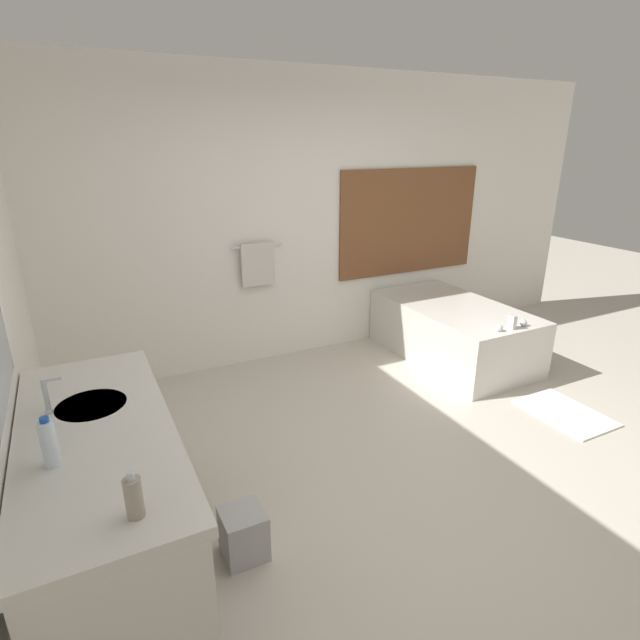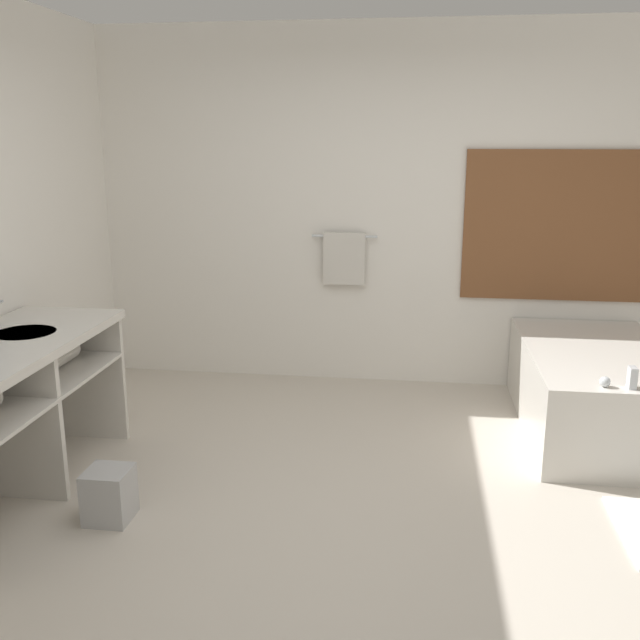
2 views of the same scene
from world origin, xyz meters
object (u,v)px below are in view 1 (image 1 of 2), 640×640
at_px(bathtub, 453,329).
at_px(waste_bin, 244,534).
at_px(soap_dispenser, 134,497).
at_px(water_bottle_1, 49,443).

height_order(bathtub, waste_bin, bathtub).
xyz_separation_m(soap_dispenser, waste_bin, (0.52, 0.50, -0.80)).
xyz_separation_m(water_bottle_1, soap_dispenser, (0.26, -0.45, -0.02)).
height_order(water_bottle_1, waste_bin, water_bottle_1).
relative_size(water_bottle_1, soap_dispenser, 1.20).
xyz_separation_m(bathtub, soap_dispenser, (-3.21, -2.01, 0.63)).
relative_size(soap_dispenser, waste_bin, 0.67).
height_order(bathtub, water_bottle_1, water_bottle_1).
bearing_deg(soap_dispenser, water_bottle_1, 119.69).
height_order(water_bottle_1, soap_dispenser, water_bottle_1).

